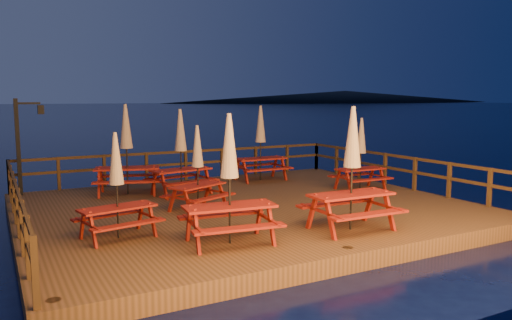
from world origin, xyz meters
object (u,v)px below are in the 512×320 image
object	(u,v)px
lamp_post	(23,138)
picnic_table_1	(352,166)
picnic_table_0	(127,148)
picnic_table_2	(229,177)

from	to	relation	value
lamp_post	picnic_table_1	bearing A→B (deg)	-51.98
lamp_post	picnic_table_0	distance (m)	3.18
picnic_table_0	picnic_table_1	bearing A→B (deg)	-45.05
picnic_table_2	picnic_table_0	bearing A→B (deg)	102.22
lamp_post	picnic_table_2	size ratio (longest dim) A/B	1.10
picnic_table_1	picnic_table_2	distance (m)	2.94
lamp_post	picnic_table_0	size ratio (longest dim) A/B	1.06
picnic_table_1	picnic_table_2	bearing A→B (deg)	175.02
picnic_table_1	picnic_table_2	world-z (taller)	picnic_table_1
lamp_post	picnic_table_1	world-z (taller)	lamp_post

